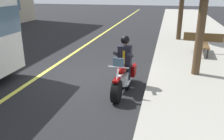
% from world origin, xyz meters
% --- Properties ---
extents(ground_plane, '(80.00, 80.00, 0.00)m').
position_xyz_m(ground_plane, '(0.00, 0.00, 0.00)').
color(ground_plane, black).
extents(lane_center_stripe, '(60.00, 0.16, 0.01)m').
position_xyz_m(lane_center_stripe, '(0.00, -2.00, 0.01)').
color(lane_center_stripe, '#E5DB4C').
rests_on(lane_center_stripe, ground_plane).
extents(motorcycle_main, '(2.22, 0.63, 1.26)m').
position_xyz_m(motorcycle_main, '(0.83, 1.28, 0.45)').
color(motorcycle_main, black).
rests_on(motorcycle_main, ground_plane).
extents(rider_main, '(0.63, 0.56, 1.74)m').
position_xyz_m(rider_main, '(0.64, 1.29, 1.04)').
color(rider_main, black).
rests_on(rider_main, ground_plane).
extents(bench_sidewalk, '(1.83, 1.80, 0.95)m').
position_xyz_m(bench_sidewalk, '(-3.98, 4.21, 0.71)').
color(bench_sidewalk, brown).
rests_on(bench_sidewalk, sidewalk_curb).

